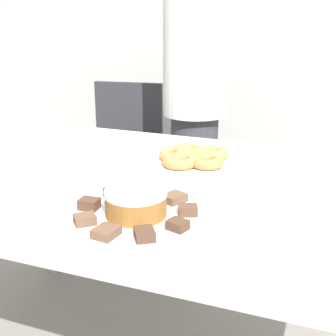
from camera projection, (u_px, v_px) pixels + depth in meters
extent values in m
cube|color=beige|center=(262.00, 3.00, 2.74)|extent=(8.00, 0.05, 2.60)
cube|color=silver|center=(157.00, 184.00, 1.48)|extent=(1.66, 1.06, 0.03)
cylinder|color=silver|center=(48.00, 205.00, 2.28)|extent=(0.06, 0.06, 0.73)
cylinder|color=#383842|center=(193.00, 191.00, 2.36)|extent=(0.23, 0.23, 0.79)
cylinder|color=silver|center=(196.00, 47.00, 2.13)|extent=(0.30, 0.30, 0.63)
cylinder|color=black|center=(122.00, 237.00, 2.73)|extent=(0.44, 0.44, 0.01)
cylinder|color=#262626|center=(121.00, 204.00, 2.66)|extent=(0.06, 0.06, 0.40)
cube|color=#2D2D33|center=(119.00, 168.00, 2.59)|extent=(0.50, 0.50, 0.04)
cube|color=#2D2D33|center=(129.00, 119.00, 2.70)|extent=(0.40, 0.09, 0.42)
cylinder|color=white|center=(136.00, 217.00, 1.20)|extent=(0.38, 0.38, 0.01)
cylinder|color=white|center=(191.00, 162.00, 1.63)|extent=(0.35, 0.35, 0.01)
cylinder|color=#9E662D|center=(136.00, 205.00, 1.19)|extent=(0.16, 0.16, 0.06)
cylinder|color=white|center=(136.00, 193.00, 1.18)|extent=(0.16, 0.16, 0.01)
cube|color=brown|center=(106.00, 232.00, 1.08)|extent=(0.06, 0.06, 0.02)
cube|color=#513828|center=(145.00, 234.00, 1.07)|extent=(0.07, 0.07, 0.02)
cube|color=#513828|center=(178.00, 225.00, 1.12)|extent=(0.06, 0.05, 0.02)
cube|color=brown|center=(188.00, 210.00, 1.20)|extent=(0.06, 0.06, 0.02)
cube|color=brown|center=(174.00, 198.00, 1.28)|extent=(0.07, 0.08, 0.02)
cube|color=brown|center=(146.00, 192.00, 1.32)|extent=(0.06, 0.07, 0.02)
cube|color=#513828|center=(113.00, 194.00, 1.30)|extent=(0.06, 0.06, 0.03)
cube|color=#513828|center=(89.00, 204.00, 1.23)|extent=(0.05, 0.05, 0.03)
cube|color=brown|center=(85.00, 219.00, 1.15)|extent=(0.07, 0.07, 0.02)
torus|color=tan|center=(191.00, 156.00, 1.62)|extent=(0.11, 0.11, 0.04)
torus|color=#D18E4C|center=(176.00, 155.00, 1.64)|extent=(0.12, 0.12, 0.03)
torus|color=#C68447|center=(180.00, 161.00, 1.56)|extent=(0.12, 0.12, 0.04)
torus|color=#C68447|center=(207.00, 161.00, 1.56)|extent=(0.11, 0.11, 0.04)
torus|color=#D18E4C|center=(213.00, 153.00, 1.64)|extent=(0.11, 0.11, 0.04)
torus|color=#C68447|center=(187.00, 151.00, 1.68)|extent=(0.11, 0.11, 0.03)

